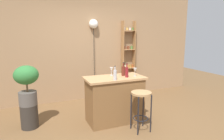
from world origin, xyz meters
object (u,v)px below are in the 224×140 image
(plant_stool, at_px, (29,116))
(wine_glass_center, at_px, (135,70))
(wine_glass_left, at_px, (111,70))
(pendant_globe_light, at_px, (94,25))
(bottle_soda_blue, at_px, (127,72))
(bottle_spirits_clear, at_px, (123,71))
(bottle_sauce_amber, at_px, (115,75))
(spice_shelf, at_px, (128,60))
(bar_stool, at_px, (141,102))
(potted_plant, at_px, (27,82))

(plant_stool, distance_m, wine_glass_center, 2.20)
(wine_glass_left, relative_size, pendant_globe_light, 0.08)
(bottle_soda_blue, relative_size, bottle_spirits_clear, 1.05)
(bottle_soda_blue, bearing_deg, pendant_globe_light, 94.80)
(wine_glass_center, height_order, pendant_globe_light, pendant_globe_light)
(bottle_sauce_amber, xyz_separation_m, bottle_spirits_clear, (0.31, 0.29, 0.00))
(spice_shelf, xyz_separation_m, wine_glass_left, (-1.06, -1.32, 0.03))
(spice_shelf, bearing_deg, bar_stool, -111.08)
(spice_shelf, distance_m, wine_glass_left, 1.69)
(spice_shelf, distance_m, bottle_soda_blue, 1.81)
(bar_stool, height_order, wine_glass_left, wine_glass_left)
(wine_glass_center, bearing_deg, bottle_soda_blue, -169.06)
(bottle_soda_blue, distance_m, pendant_globe_light, 1.91)
(bar_stool, xyz_separation_m, pendant_globe_light, (-0.20, 2.09, 1.43))
(pendant_globe_light, bearing_deg, wine_glass_center, -77.99)
(spice_shelf, height_order, bottle_sauce_amber, spice_shelf)
(spice_shelf, bearing_deg, bottle_spirits_clear, -120.58)
(potted_plant, bearing_deg, wine_glass_center, -11.74)
(bottle_soda_blue, height_order, pendant_globe_light, pendant_globe_light)
(spice_shelf, xyz_separation_m, pendant_globe_light, (-0.99, 0.04, 0.97))
(wine_glass_center, xyz_separation_m, pendant_globe_light, (-0.34, 1.61, 0.95))
(bar_stool, xyz_separation_m, potted_plant, (-1.86, 0.90, 0.33))
(bottle_soda_blue, xyz_separation_m, pendant_globe_light, (-0.14, 1.64, 0.96))
(spice_shelf, xyz_separation_m, potted_plant, (-2.65, -1.14, -0.12))
(wine_glass_center, bearing_deg, potted_plant, 168.26)
(bar_stool, bearing_deg, bottle_soda_blue, 98.41)
(bottle_sauce_amber, bearing_deg, pendant_globe_light, 84.60)
(plant_stool, relative_size, pendant_globe_light, 0.21)
(bar_stool, height_order, bottle_spirits_clear, bottle_spirits_clear)
(bottle_sauce_amber, distance_m, bottle_soda_blue, 0.33)
(spice_shelf, height_order, potted_plant, spice_shelf)
(spice_shelf, distance_m, potted_plant, 2.89)
(bar_stool, distance_m, wine_glass_left, 0.92)
(bar_stool, relative_size, potted_plant, 0.98)
(potted_plant, relative_size, bottle_soda_blue, 2.60)
(bottle_sauce_amber, bearing_deg, wine_glass_center, 18.43)
(potted_plant, distance_m, bottle_spirits_clear, 1.83)
(potted_plant, bearing_deg, plant_stool, 0.00)
(potted_plant, relative_size, wine_glass_center, 4.50)
(bottle_spirits_clear, bearing_deg, wine_glass_center, -32.29)
(bar_stool, relative_size, plant_stool, 1.62)
(spice_shelf, relative_size, bottle_spirits_clear, 7.75)
(pendant_globe_light, bearing_deg, bar_stool, -84.42)
(wine_glass_center, bearing_deg, bottle_sauce_amber, -161.57)
(bottle_sauce_amber, bearing_deg, bottle_spirits_clear, 43.27)
(bar_stool, relative_size, bottle_soda_blue, 2.56)
(plant_stool, height_order, bottle_soda_blue, bottle_soda_blue)
(bottle_soda_blue, relative_size, wine_glass_center, 1.73)
(plant_stool, relative_size, bottle_soda_blue, 1.57)
(potted_plant, bearing_deg, wine_glass_left, -6.12)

